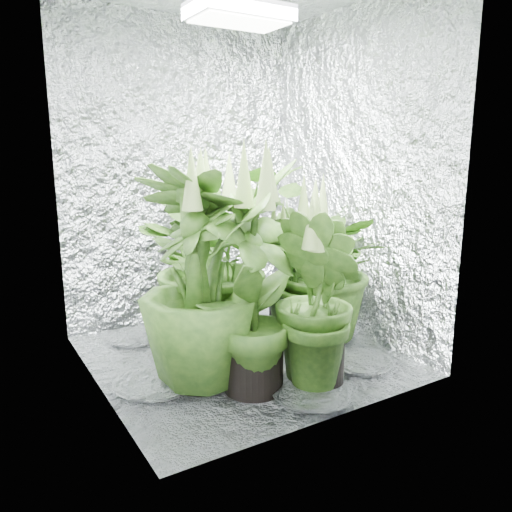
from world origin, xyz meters
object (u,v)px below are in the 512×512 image
Objects in this scene: plant_g at (319,302)px; circulation_fan at (292,298)px; plant_d at (200,279)px; plant_b at (199,251)px; plant_c at (289,276)px; plant_f at (253,281)px; grow_lamp at (239,14)px; plant_e at (320,266)px; plant_a at (214,259)px.

circulation_fan is (0.46, 0.86, -0.28)m from plant_g.
plant_b is at bearing 65.55° from plant_d.
plant_g reaches higher than plant_c.
plant_f is at bearing -153.20° from circulation_fan.
plant_g is at bearing -76.71° from grow_lamp.
circulation_fan is at bearing 29.37° from grow_lamp.
grow_lamp reaches higher than plant_g.
plant_b is 0.90× the size of plant_d.
plant_g is at bearing -85.77° from plant_b.
plant_b is 1.05× the size of plant_e.
plant_e is (0.50, -0.08, -1.34)m from grow_lamp.
plant_f reaches higher than plant_a.
grow_lamp is 1.79m from circulation_fan.
plant_b is at bearing 86.50° from grow_lamp.
plant_b is at bearing 126.70° from plant_c.
plant_g is (0.28, -0.15, -0.11)m from plant_f.
plant_d is at bearing -171.97° from plant_e.
plant_a is 3.13× the size of circulation_fan.
plant_a is 0.46m from plant_d.
plant_c is at bearing 17.48° from grow_lamp.
plant_f is 1.23× the size of plant_g.
plant_e is 0.72m from plant_f.
circulation_fan is at bearing 12.32° from plant_a.
plant_c is (0.42, 0.13, -1.44)m from grow_lamp.
plant_g is (0.47, -0.34, -0.10)m from plant_d.
plant_e is 0.52m from circulation_fan.
plant_e is 0.59m from plant_g.
plant_a is at bearing -104.00° from plant_b.
plant_c is at bearing 66.26° from plant_g.
grow_lamp reaches higher than circulation_fan.
plant_a is 0.58m from plant_f.
plant_b is at bearing 76.00° from plant_a.
grow_lamp is at bearing 29.69° from plant_d.
plant_b is (0.04, 0.64, -1.33)m from grow_lamp.
plant_a is at bearing 155.44° from plant_e.
plant_d is 1.16× the size of plant_e.
plant_f is (-0.08, -0.57, 0.01)m from plant_a.
plant_d is 0.59m from plant_g.
circulation_fan is (0.58, 0.33, -1.66)m from grow_lamp.
plant_c is 0.73m from plant_g.
plant_c is 0.79m from plant_f.
plant_e is at bearing -57.39° from plant_b.
plant_d is (-0.27, -0.38, 0.00)m from plant_a.
plant_f is (0.19, -0.19, 0.01)m from plant_d.
plant_f is at bearing 152.37° from plant_g.
plant_b is at bearing 133.03° from circulation_fan.
grow_lamp is 0.47× the size of plant_b.
plant_f is (-0.65, -0.31, 0.07)m from plant_e.
plant_d is at bearing -125.04° from plant_a.
plant_g is (0.13, -0.53, -1.38)m from grow_lamp.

